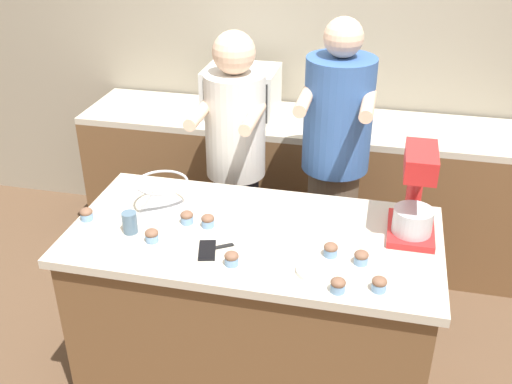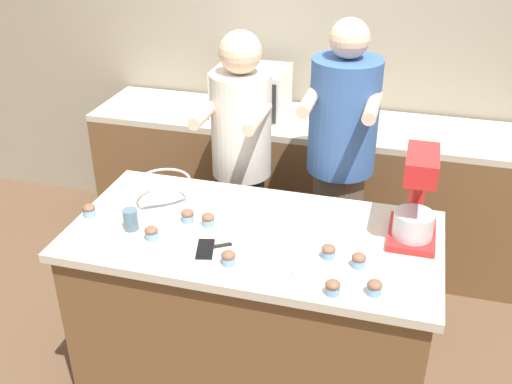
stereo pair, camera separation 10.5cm
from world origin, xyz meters
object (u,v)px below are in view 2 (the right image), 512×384
at_px(cupcake_1, 228,258).
at_px(cupcake_3, 151,233).
at_px(person_right, 339,174).
at_px(stand_mixer, 416,201).
at_px(baking_tray, 260,214).
at_px(small_plate, 313,272).
at_px(cupcake_8, 359,260).
at_px(knife, 235,243).
at_px(cell_phone, 205,249).
at_px(cupcake_7, 328,251).
at_px(cupcake_0, 188,216).
at_px(person_left, 242,169).
at_px(mixing_bowl, 165,193).
at_px(cupcake_4, 375,287).
at_px(cupcake_6, 208,219).
at_px(microwave_oven, 251,92).
at_px(drinking_glass, 131,219).
at_px(cupcake_5, 89,210).
at_px(cupcake_2, 333,287).

distance_m(cupcake_1, cupcake_3, 0.39).
height_order(person_right, stand_mixer, person_right).
bearing_deg(baking_tray, cupcake_1, -94.27).
relative_size(small_plate, cupcake_8, 2.72).
relative_size(small_plate, knife, 0.84).
height_order(baking_tray, cell_phone, baking_tray).
bearing_deg(knife, stand_mixer, 19.68).
xyz_separation_m(small_plate, cupcake_8, (0.17, 0.10, 0.02)).
bearing_deg(cupcake_7, cupcake_1, -158.31).
relative_size(person_right, cupcake_3, 28.49).
bearing_deg(cupcake_0, cupcake_7, -9.79).
relative_size(person_left, cupcake_8, 26.95).
height_order(mixing_bowl, cupcake_4, mixing_bowl).
xyz_separation_m(person_right, cupcake_6, (-0.49, -0.69, 0.04)).
bearing_deg(cupcake_0, microwave_oven, 93.17).
bearing_deg(cupcake_0, cupcake_4, -19.34).
distance_m(cupcake_0, cupcake_1, 0.39).
xyz_separation_m(baking_tray, cupcake_6, (-0.21, -0.13, 0.01)).
bearing_deg(microwave_oven, cupcake_7, -62.65).
bearing_deg(cell_phone, cupcake_7, 9.29).
relative_size(cupcake_4, cupcake_7, 1.00).
xyz_separation_m(baking_tray, cupcake_1, (-0.03, -0.39, 0.01)).
bearing_deg(person_right, small_plate, -88.03).
bearing_deg(microwave_oven, cupcake_4, -59.71).
relative_size(small_plate, cupcake_6, 2.72).
height_order(cupcake_6, cupcake_8, same).
xyz_separation_m(drinking_glass, cupcake_3, (0.12, -0.05, -0.02)).
bearing_deg(person_right, cupcake_3, -128.54).
distance_m(mixing_bowl, cupcake_5, 0.35).
distance_m(drinking_glass, cupcake_3, 0.13).
relative_size(cupcake_0, cupcake_5, 1.00).
height_order(small_plate, knife, small_plate).
distance_m(drinking_glass, cupcake_0, 0.25).
bearing_deg(mixing_bowl, stand_mixer, 2.37).
bearing_deg(cupcake_7, baking_tray, 146.37).
distance_m(cupcake_0, cupcake_5, 0.46).
distance_m(person_right, cupcake_1, 1.00).
distance_m(mixing_bowl, cupcake_7, 0.83).
xyz_separation_m(cell_phone, knife, (0.11, 0.08, -0.00)).
bearing_deg(microwave_oven, person_left, -79.02).
xyz_separation_m(small_plate, cupcake_2, (0.09, -0.10, 0.02)).
relative_size(cupcake_7, cupcake_8, 1.00).
bearing_deg(cupcake_2, cupcake_8, 70.41).
relative_size(person_left, cupcake_1, 26.95).
height_order(person_left, cupcake_1, person_left).
distance_m(person_right, cupcake_2, 1.04).
height_order(baking_tray, drinking_glass, drinking_glass).
xyz_separation_m(stand_mixer, cupcake_7, (-0.32, -0.25, -0.15)).
height_order(mixing_bowl, cupcake_3, mixing_bowl).
distance_m(cell_phone, cupcake_1, 0.14).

